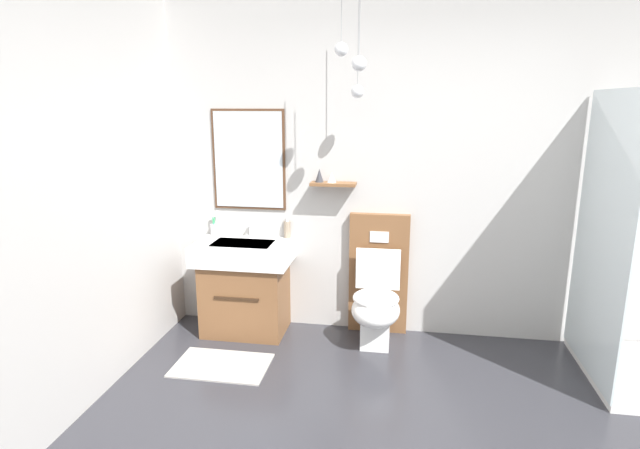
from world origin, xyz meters
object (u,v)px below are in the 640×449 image
shower_tray (638,324)px  soap_dispenser (287,229)px  vanity_sink_left (245,284)px  toilet (377,295)px  toothbrush_cup (215,229)px

shower_tray → soap_dispenser: bearing=169.4°
vanity_sink_left → shower_tray: size_ratio=0.40×
vanity_sink_left → soap_dispenser: size_ratio=4.43×
toilet → toothbrush_cup: bearing=173.4°
toilet → shower_tray: shower_tray is taller
shower_tray → toilet: bearing=170.3°
shower_tray → vanity_sink_left: bearing=174.2°
vanity_sink_left → toilet: toilet is taller
toilet → shower_tray: 1.81m
toilet → soap_dispenser: (-0.76, 0.17, 0.47)m
soap_dispenser → shower_tray: (2.54, -0.47, -0.44)m
vanity_sink_left → toilet: (1.08, 0.01, -0.03)m
vanity_sink_left → toothbrush_cup: size_ratio=3.76×
vanity_sink_left → shower_tray: (2.86, -0.29, -0.01)m
toilet → toothbrush_cup: toilet is taller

